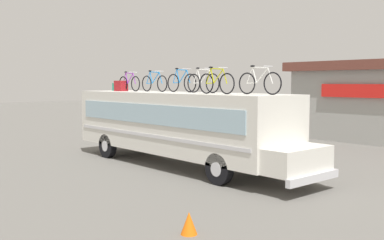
% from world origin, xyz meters
% --- Properties ---
extents(ground_plane, '(120.00, 120.00, 0.00)m').
position_xyz_m(ground_plane, '(0.00, 0.00, 0.00)').
color(ground_plane, '#605E59').
extents(bus, '(11.68, 2.59, 2.86)m').
position_xyz_m(bus, '(0.17, -0.00, 1.67)').
color(bus, silver).
rests_on(bus, ground).
extents(luggage_bag_1, '(0.67, 0.35, 0.35)m').
position_xyz_m(luggage_bag_1, '(-4.33, 0.16, 3.03)').
color(luggage_bag_1, '#1E7F66').
rests_on(luggage_bag_1, bus).
extents(luggage_bag_2, '(0.57, 0.39, 0.47)m').
position_xyz_m(luggage_bag_2, '(-3.63, -0.18, 3.09)').
color(luggage_bag_2, maroon).
rests_on(luggage_bag_2, bus).
extents(rooftop_bicycle_1, '(1.63, 0.44, 0.88)m').
position_xyz_m(rooftop_bicycle_1, '(-3.09, -0.10, 3.22)').
color(rooftop_bicycle_1, black).
rests_on(rooftop_bicycle_1, bus).
extents(rooftop_bicycle_2, '(1.77, 0.44, 0.90)m').
position_xyz_m(rooftop_bicycle_2, '(-1.66, 0.20, 3.23)').
color(rooftop_bicycle_2, black).
rests_on(rooftop_bicycle_2, bus).
extents(rooftop_bicycle_3, '(1.77, 0.44, 0.97)m').
position_xyz_m(rooftop_bicycle_3, '(-0.15, 0.44, 3.26)').
color(rooftop_bicycle_3, black).
rests_on(rooftop_bicycle_3, bus).
extents(rooftop_bicycle_4, '(1.75, 0.44, 0.95)m').
position_xyz_m(rooftop_bicycle_4, '(1.29, 0.28, 3.25)').
color(rooftop_bicycle_4, black).
rests_on(rooftop_bicycle_4, bus).
extents(rooftop_bicycle_5, '(1.69, 0.44, 0.93)m').
position_xyz_m(rooftop_bicycle_5, '(2.71, -0.41, 3.24)').
color(rooftop_bicycle_5, black).
rests_on(rooftop_bicycle_5, bus).
extents(rooftop_bicycle_6, '(1.78, 0.44, 0.95)m').
position_xyz_m(rooftop_bicycle_6, '(4.13, 0.14, 3.25)').
color(rooftop_bicycle_6, black).
rests_on(rooftop_bicycle_6, bus).
extents(traffic_cone, '(0.36, 0.36, 0.49)m').
position_xyz_m(traffic_cone, '(6.52, -4.88, 0.25)').
color(traffic_cone, orange).
rests_on(traffic_cone, ground).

